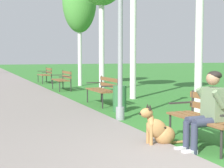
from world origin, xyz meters
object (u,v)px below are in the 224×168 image
(park_bench_near, at_px, (208,115))
(person_seated_on_near_bench, at_px, (208,108))
(litter_bin, at_px, (120,99))
(park_bench_mid, at_px, (104,88))
(lamp_post_near, at_px, (120,35))
(park_bench_furthest, at_px, (46,74))
(dog_shepherd, at_px, (159,130))
(birch_tree_fifth, at_px, (79,1))
(park_bench_far, at_px, (63,79))

(park_bench_near, relative_size, person_seated_on_near_bench, 1.20)
(person_seated_on_near_bench, distance_m, litter_bin, 3.95)
(park_bench_mid, relative_size, litter_bin, 2.14)
(park_bench_mid, bearing_deg, park_bench_near, -90.77)
(lamp_post_near, relative_size, litter_bin, 5.40)
(lamp_post_near, bearing_deg, park_bench_near, -80.42)
(park_bench_furthest, relative_size, litter_bin, 2.14)
(dog_shepherd, xyz_separation_m, lamp_post_near, (0.31, 2.34, 1.70))
(park_bench_mid, distance_m, park_bench_furthest, 9.20)
(lamp_post_near, bearing_deg, birch_tree_fifth, 79.03)
(person_seated_on_near_bench, relative_size, birch_tree_fifth, 0.22)
(birch_tree_fifth, height_order, litter_bin, birch_tree_fifth)
(park_bench_far, distance_m, dog_shepherd, 9.67)
(person_seated_on_near_bench, xyz_separation_m, dog_shepherd, (-0.55, 0.54, -0.42))
(park_bench_mid, relative_size, person_seated_on_near_bench, 1.20)
(park_bench_mid, bearing_deg, park_bench_furthest, 89.91)
(park_bench_mid, distance_m, lamp_post_near, 2.89)
(person_seated_on_near_bench, distance_m, birch_tree_fifth, 12.67)
(birch_tree_fifth, bearing_deg, litter_bin, -99.36)
(park_bench_furthest, distance_m, dog_shepherd, 14.02)
(person_seated_on_near_bench, height_order, birch_tree_fifth, birch_tree_fifth)
(park_bench_far, xyz_separation_m, lamp_post_near, (-0.43, -7.29, 1.45))
(lamp_post_near, xyz_separation_m, litter_bin, (0.44, 1.05, -1.61))
(park_bench_near, bearing_deg, park_bench_far, 90.10)
(park_bench_far, distance_m, litter_bin, 6.24)
(park_bench_mid, xyz_separation_m, park_bench_furthest, (0.01, 9.20, 0.00))
(park_bench_mid, distance_m, dog_shepherd, 4.87)
(lamp_post_near, height_order, birch_tree_fifth, birch_tree_fifth)
(person_seated_on_near_bench, bearing_deg, birch_tree_fifth, 82.71)
(park_bench_near, height_order, litter_bin, park_bench_near)
(park_bench_far, bearing_deg, park_bench_near, -89.90)
(birch_tree_fifth, bearing_deg, lamp_post_near, -100.97)
(lamp_post_near, bearing_deg, person_seated_on_near_bench, -85.28)
(park_bench_near, xyz_separation_m, park_bench_furthest, (0.08, 14.29, 0.00))
(park_bench_near, bearing_deg, dog_shepherd, 158.76)
(park_bench_furthest, bearing_deg, park_bench_near, -90.33)
(person_seated_on_near_bench, height_order, dog_shepherd, person_seated_on_near_bench)
(person_seated_on_near_bench, height_order, lamp_post_near, lamp_post_near)
(park_bench_near, distance_m, park_bench_mid, 5.08)
(dog_shepherd, bearing_deg, birch_tree_fifth, 79.72)
(park_bench_furthest, bearing_deg, park_bench_far, -91.32)
(park_bench_far, bearing_deg, park_bench_furthest, 88.68)
(person_seated_on_near_bench, relative_size, lamp_post_near, 0.33)
(park_bench_near, distance_m, park_bench_furthest, 14.29)
(park_bench_mid, relative_size, park_bench_far, 1.00)
(park_bench_furthest, distance_m, lamp_post_near, 11.75)
(park_bench_mid, height_order, park_bench_furthest, same)
(dog_shepherd, distance_m, lamp_post_near, 2.91)
(park_bench_far, relative_size, birch_tree_fifth, 0.26)
(park_bench_near, xyz_separation_m, person_seated_on_near_bench, (-0.21, -0.24, 0.17))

